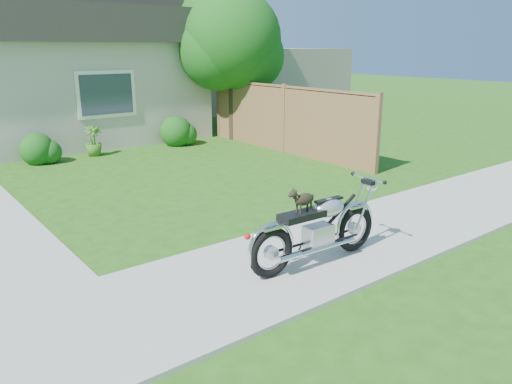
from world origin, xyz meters
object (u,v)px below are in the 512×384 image
tree_far (228,33)px  tree_near (237,44)px  motorcycle_with_dog (319,228)px  fence (284,119)px  potted_plant_right (93,141)px

tree_far → tree_near: bearing=-119.1°
tree_near → motorcycle_with_dog: (-4.82, -8.50, -2.42)m
motorcycle_with_dog → tree_near: bearing=63.1°
tree_near → tree_far: size_ratio=0.89×
fence → motorcycle_with_dog: 7.66m
fence → motorcycle_with_dog: size_ratio=2.98×
fence → tree_near: size_ratio=1.44×
potted_plant_right → motorcycle_with_dog: bearing=-91.4°
fence → tree_near: tree_near is taller
potted_plant_right → motorcycle_with_dog: motorcycle_with_dog is taller
tree_near → motorcycle_with_dog: 10.07m
motorcycle_with_dog → potted_plant_right: bearing=91.3°
tree_far → motorcycle_with_dog: bearing=-119.5°
fence → tree_near: bearing=86.2°
tree_near → fence: bearing=-93.8°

